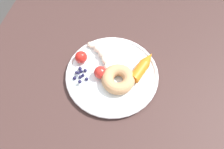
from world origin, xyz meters
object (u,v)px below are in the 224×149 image
Objects in this scene: donut at (118,79)px; tomato_near at (101,72)px; banana at (101,54)px; carrot_orange at (143,66)px; tomato_mid at (81,57)px; plate at (112,75)px; blueberry_pile at (81,75)px; dining_table at (98,101)px.

tomato_near reaches higher than donut.
banana is 0.14m from carrot_orange.
banana is at bearing -61.45° from tomato_mid.
tomato_mid is at bearing 76.62° from plate.
blueberry_pile is at bearing -164.72° from tomato_mid.
tomato_near is (0.02, -0.06, 0.01)m from blueberry_pile.
donut is 0.06m from tomato_near.
banana is 2.68× the size of tomato_mid.
dining_table is 32.04× the size of tomato_mid.
dining_table is 4.30× the size of plate.
dining_table is 0.13m from tomato_near.
plate is at bearing -68.03° from tomato_near.
dining_table is 31.57× the size of tomato_near.
dining_table is 12.35× the size of donut.
banana is 0.88× the size of carrot_orange.
carrot_orange is 3.04× the size of tomato_mid.
tomato_mid reaches higher than banana.
tomato_mid reaches higher than blueberry_pile.
dining_table is 0.14m from donut.
donut reaches higher than dining_table.
dining_table is 11.97× the size of banana.
blueberry_pile is 1.52× the size of tomato_mid.
blueberry_pile is (-0.03, 0.09, 0.01)m from plate.
tomato_near is at bearing 111.97° from plate.
banana is at bearing 44.18° from donut.
tomato_near is at bearing -2.41° from dining_table.
tomato_near reaches higher than plate.
plate is 0.10m from blueberry_pile.
tomato_mid is (0.03, 0.11, 0.02)m from plate.
donut is at bearing -109.33° from tomato_mid.
banana is 1.76× the size of blueberry_pile.
dining_table is at bearing 177.59° from tomato_near.
dining_table is 10.54× the size of carrot_orange.
banana is 0.10m from blueberry_pile.
plate is 2.45× the size of carrot_orange.
tomato_mid is at bearing 42.17° from dining_table.
plate is 0.04m from donut.
tomato_mid reaches higher than donut.
blueberry_pile is (-0.07, 0.18, -0.01)m from carrot_orange.
tomato_near is (0.04, -0.00, 0.12)m from dining_table.
banana reaches higher than plate.
donut reaches higher than banana.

